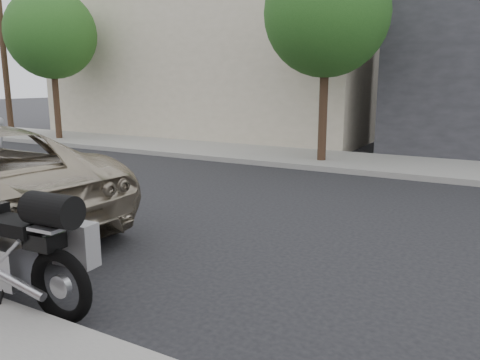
# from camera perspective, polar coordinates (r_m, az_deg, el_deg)

# --- Properties ---
(ground) EXTENTS (120.00, 120.00, 0.00)m
(ground) POSITION_cam_1_polar(r_m,az_deg,el_deg) (7.51, 8.72, -6.41)
(ground) COLOR black
(ground) RESTS_ON ground
(far_sidewalk) EXTENTS (44.00, 3.00, 0.15)m
(far_sidewalk) POSITION_cam_1_polar(r_m,az_deg,el_deg) (13.62, 18.53, 1.67)
(far_sidewalk) COLOR gray
(far_sidewalk) RESTS_ON ground
(far_building_cream) EXTENTS (14.00, 11.00, 8.00)m
(far_building_cream) POSITION_cam_1_polar(r_m,az_deg,el_deg) (23.29, -0.19, 15.94)
(far_building_cream) COLOR #B9AE94
(far_building_cream) RESTS_ON ground
(street_tree_mid) EXTENTS (3.40, 3.40, 5.70)m
(street_tree_mid) POSITION_cam_1_polar(r_m,az_deg,el_deg) (13.58, 10.51, 19.28)
(street_tree_mid) COLOR #3B281B
(street_tree_mid) RESTS_ON far_sidewalk
(street_tree_right) EXTENTS (3.40, 3.40, 5.70)m
(street_tree_right) POSITION_cam_1_polar(r_m,az_deg,el_deg) (20.10, -22.04, 16.16)
(street_tree_right) COLOR #3B281B
(street_tree_right) RESTS_ON far_sidewalk
(utility_pole) EXTENTS (0.24, 0.24, 6.70)m
(utility_pole) POSITION_cam_1_polar(r_m,az_deg,el_deg) (22.45, -26.85, 13.58)
(utility_pole) COLOR #3B281B
(utility_pole) RESTS_ON far_sidewalk
(motorcycle) EXTENTS (2.50, 0.89, 1.58)m
(motorcycle) POSITION_cam_1_polar(r_m,az_deg,el_deg) (5.42, -26.10, -7.18)
(motorcycle) COLOR black
(motorcycle) RESTS_ON ground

